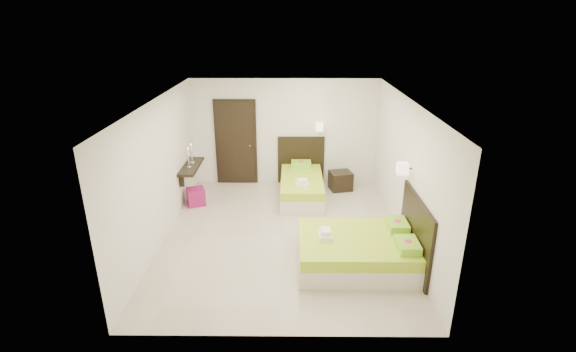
{
  "coord_description": "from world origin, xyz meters",
  "views": [
    {
      "loc": [
        0.16,
        -7.13,
        3.96
      ],
      "look_at": [
        0.1,
        0.3,
        1.1
      ],
      "focal_mm": 26.0,
      "sensor_mm": 36.0,
      "label": 1
    }
  ],
  "objects_px": {
    "nightstand": "(341,181)",
    "ottoman": "(196,197)",
    "bed_single": "(302,184)",
    "bed_double": "(362,249)"
  },
  "relations": [
    {
      "from": "nightstand",
      "to": "ottoman",
      "type": "bearing_deg",
      "value": -177.58
    },
    {
      "from": "bed_double",
      "to": "nightstand",
      "type": "distance_m",
      "value": 3.3
    },
    {
      "from": "bed_double",
      "to": "ottoman",
      "type": "bearing_deg",
      "value": 144.19
    },
    {
      "from": "bed_single",
      "to": "bed_double",
      "type": "distance_m",
      "value": 3.04
    },
    {
      "from": "bed_single",
      "to": "bed_double",
      "type": "relative_size",
      "value": 0.98
    },
    {
      "from": "bed_single",
      "to": "bed_double",
      "type": "height_order",
      "value": "bed_double"
    },
    {
      "from": "ottoman",
      "to": "bed_single",
      "type": "bearing_deg",
      "value": 11.88
    },
    {
      "from": "nightstand",
      "to": "ottoman",
      "type": "xyz_separation_m",
      "value": [
        -3.33,
        -0.9,
        -0.04
      ]
    },
    {
      "from": "bed_double",
      "to": "ottoman",
      "type": "height_order",
      "value": "bed_double"
    },
    {
      "from": "bed_single",
      "to": "nightstand",
      "type": "bearing_deg",
      "value": 23.01
    }
  ]
}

